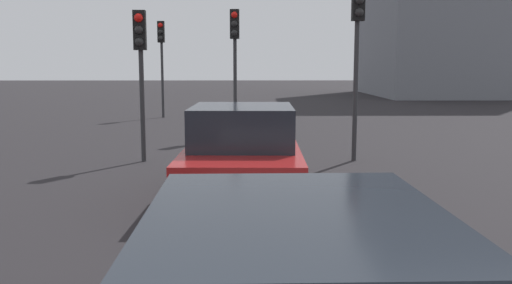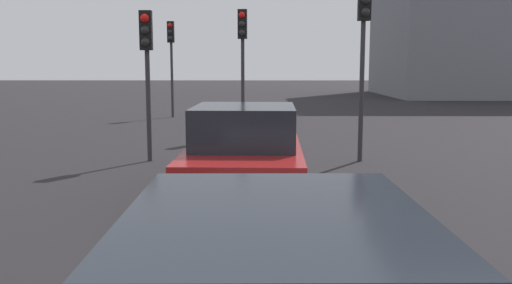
{
  "view_description": "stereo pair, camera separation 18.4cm",
  "coord_description": "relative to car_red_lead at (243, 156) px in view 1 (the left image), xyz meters",
  "views": [
    {
      "loc": [
        -0.19,
        0.13,
        2.29
      ],
      "look_at": [
        7.3,
        0.03,
        1.22
      ],
      "focal_mm": 38.32,
      "sensor_mm": 36.0,
      "label": 1
    },
    {
      "loc": [
        -0.19,
        -0.05,
        2.29
      ],
      "look_at": [
        7.3,
        0.03,
        1.22
      ],
      "focal_mm": 38.32,
      "sensor_mm": 36.0,
      "label": 2
    }
  ],
  "objects": [
    {
      "name": "traffic_light_near_right",
      "position": [
        3.76,
        2.4,
        1.77
      ],
      "size": [
        0.32,
        0.28,
        3.52
      ],
      "rotation": [
        0.0,
        0.0,
        3.17
      ],
      "color": "#2D2D30",
      "rests_on": "ground_plane"
    },
    {
      "name": "car_red_lead",
      "position": [
        0.0,
        0.0,
        0.0
      ],
      "size": [
        4.34,
        2.14,
        1.62
      ],
      "rotation": [
        0.0,
        0.0,
        -0.02
      ],
      "color": "maroon",
      "rests_on": "ground_plane"
    },
    {
      "name": "traffic_light_far_left",
      "position": [
        3.81,
        -2.63,
        2.23
      ],
      "size": [
        0.32,
        0.29,
        4.19
      ],
      "rotation": [
        0.0,
        0.0,
        3.19
      ],
      "color": "#2D2D30",
      "rests_on": "ground_plane"
    },
    {
      "name": "traffic_light_near_left",
      "position": [
        8.26,
        0.33,
        2.09
      ],
      "size": [
        0.32,
        0.29,
        3.98
      ],
      "rotation": [
        0.0,
        0.0,
        3.08
      ],
      "color": "#2D2D30",
      "rests_on": "ground_plane"
    },
    {
      "name": "traffic_light_far_right",
      "position": [
        14.72,
        3.64,
        2.19
      ],
      "size": [
        0.32,
        0.29,
        4.12
      ],
      "rotation": [
        0.0,
        0.0,
        3.09
      ],
      "color": "#2D2D30",
      "rests_on": "ground_plane"
    }
  ]
}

